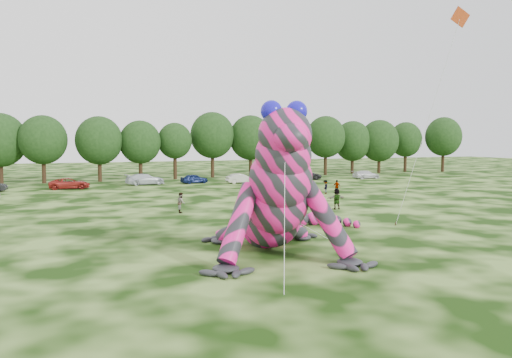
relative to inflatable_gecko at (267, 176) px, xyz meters
The scene contains 26 objects.
ground 9.37m from the inflatable_gecko, 62.72° to the right, with size 240.00×240.00×0.00m, color #16330A.
inflatable_gecko is the anchor object (origin of this frame).
flying_kite 16.05m from the inflatable_gecko, ahead, with size 3.00×3.77×14.90m.
tree_5 54.45m from the inflatable_gecko, 110.71° to the left, with size 7.16×6.44×9.80m, color black, non-canonical shape.
tree_6 51.04m from the inflatable_gecko, 105.55° to the left, with size 6.52×5.86×9.49m, color black, non-canonical shape.
tree_7 49.69m from the inflatable_gecko, 97.18° to the left, with size 6.68×6.01×9.48m, color black, non-canonical shape.
tree_8 49.48m from the inflatable_gecko, 90.40° to the left, with size 6.14×5.53×8.94m, color black, non-canonical shape.
tree_9 50.08m from the inflatable_gecko, 84.34° to the left, with size 5.27×4.74×8.68m, color black, non-canonical shape.
tree_10 52.31m from the inflatable_gecko, 77.55° to the left, with size 7.09×6.38×10.50m, color black, non-canonical shape.
tree_11 53.68m from the inflatable_gecko, 70.79° to the left, with size 7.01×6.31×10.07m, color black, non-canonical shape.
tree_12 55.62m from the inflatable_gecko, 64.56° to the left, with size 5.99×5.39×8.97m, color black, non-canonical shape.
tree_13 58.51m from the inflatable_gecko, 58.00° to the left, with size 6.83×6.15×10.13m, color black, non-canonical shape.
tree_14 63.38m from the inflatable_gecko, 53.90° to the left, with size 6.82×6.14×9.40m, color black, non-canonical shape.
tree_15 65.73m from the inflatable_gecko, 49.88° to the left, with size 7.17×6.45×9.63m, color black, non-canonical shape.
tree_16 71.57m from the inflatable_gecko, 46.44° to the left, with size 6.26×5.63×9.37m, color black, non-canonical shape.
tree_17 74.39m from the inflatable_gecko, 41.36° to the left, with size 6.98×6.28×10.30m, color black, non-canonical shape.
car_2 40.82m from the inflatable_gecko, 104.84° to the left, with size 2.26×4.90×1.36m, color maroon.
car_3 41.94m from the inflatable_gecko, 91.12° to the left, with size 2.12×5.22×1.51m, color silver.
car_4 42.13m from the inflatable_gecko, 81.90° to the left, with size 1.53×3.81×1.30m, color navy.
car_5 41.25m from the inflatable_gecko, 73.05° to the left, with size 1.42×4.08×1.34m, color #BBB5AB.
car_6 47.95m from the inflatable_gecko, 60.97° to the left, with size 2.40×5.21×1.45m, color #28272A.
car_7 51.95m from the inflatable_gecko, 50.55° to the left, with size 1.79×4.41×1.28m, color silver.
spectator_5 16.84m from the inflatable_gecko, 46.11° to the left, with size 1.70×0.54×1.83m, color gray.
spectator_2 28.71m from the inflatable_gecko, 54.51° to the left, with size 1.01×0.58×1.56m, color gray.
spectator_3 29.07m from the inflatable_gecko, 52.02° to the left, with size 0.92×0.38×1.57m, color gray.
spectator_1 15.16m from the inflatable_gecko, 96.93° to the left, with size 0.83×0.65×1.71m, color gray.
Camera 1 is at (-14.53, -18.78, 6.17)m, focal length 35.00 mm.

